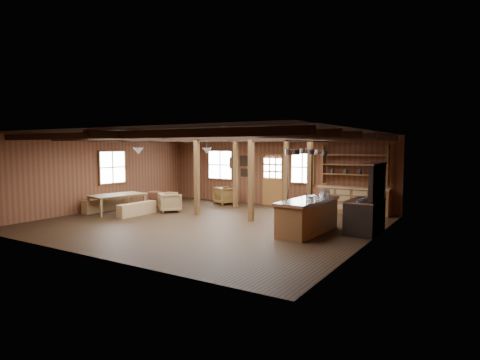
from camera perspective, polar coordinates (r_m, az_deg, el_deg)
The scene contains 22 objects.
room at distance 12.59m, azimuth -4.67°, elevation 0.19°, with size 10.04×9.04×2.84m.
ceiling_joists at distance 12.69m, azimuth -4.23°, elevation 6.02°, with size 9.80×8.82×0.18m.
timber_posts at distance 14.04m, azimuth 2.11°, elevation 0.68°, with size 3.95×2.35×2.80m.
back_door at distance 16.41m, azimuth 4.65°, elevation -0.57°, with size 1.02×0.08×2.15m.
window_back_left at distance 17.71m, azimuth -2.82°, elevation 2.17°, with size 1.32×0.06×1.32m.
window_back_right at distance 15.81m, azimuth 8.88°, elevation 1.81°, with size 1.02×0.06×1.32m.
window_left at distance 16.35m, azimuth -17.70°, elevation 1.73°, with size 0.14×1.24×1.32m.
notice_boards at distance 17.10m, azimuth 0.21°, elevation 2.21°, with size 1.08×0.03×0.90m.
back_counter at distance 14.96m, azimuth 15.87°, elevation -2.33°, with size 2.55×0.60×2.45m.
pendant_lamps at distance 14.74m, azimuth -9.41°, elevation 4.12°, with size 1.86×2.36×0.66m.
pot_rack at distance 11.16m, azimuth 9.54°, elevation 4.13°, with size 0.29×3.00×0.43m.
kitchen_island at distance 11.36m, azimuth 9.62°, elevation -5.04°, with size 0.99×2.54×1.20m.
step_stool at distance 12.20m, azimuth 7.15°, elevation -5.80°, with size 0.39×0.27×0.34m, color #9C7747.
commercial_range at distance 11.69m, azimuth 17.56°, elevation -4.16°, with size 0.81×1.58×1.95m.
dining_table at distance 15.22m, azimuth -16.97°, elevation -3.23°, with size 1.92×1.07×0.68m, color olive.
bench_wall at distance 15.80m, azimuth -18.75°, elevation -3.34°, with size 0.33×1.76×0.48m, color #9C7747.
bench_aisle at distance 14.52m, azimuth -14.42°, elevation -4.02°, with size 0.30×1.61×0.44m, color #9C7747.
armchair_a at distance 16.23m, azimuth -11.27°, elevation -2.65°, with size 0.71×0.73×0.66m, color #5C2E1B.
armchair_b at distance 16.81m, azimuth -2.04°, elevation -2.20°, with size 0.77×0.80×0.72m, color brown.
armchair_c at distance 15.02m, azimuth -9.93°, elevation -3.14°, with size 0.75×0.77×0.70m, color olive.
counter_pot at distance 12.16m, azimuth 11.96°, elevation -1.81°, with size 0.30×0.30×0.18m, color #B8BABF.
bowl at distance 11.65m, azimuth 9.92°, elevation -2.36°, with size 0.23×0.23×0.06m, color silver.
Camera 1 is at (7.48, -10.07, 2.40)m, focal length 30.00 mm.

